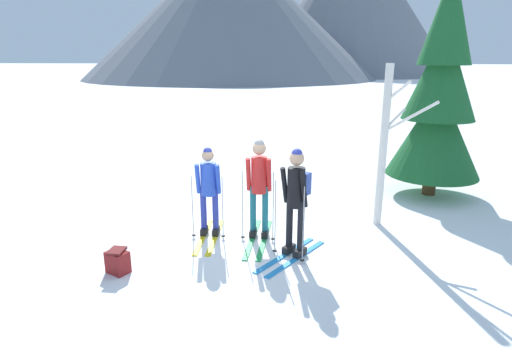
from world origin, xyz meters
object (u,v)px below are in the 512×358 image
object	(u,v)px
skier_in_red	(259,183)
backpack_on_snow_front	(118,261)
pine_tree_near	(440,96)
skier_in_black	(296,196)
skier_in_blue	(209,187)
birch_tree_slender	(385,145)

from	to	relation	value
skier_in_red	backpack_on_snow_front	bearing A→B (deg)	-140.80
pine_tree_near	skier_in_black	bearing A→B (deg)	-129.60
skier_in_blue	skier_in_black	distance (m)	1.71
birch_tree_slender	skier_in_red	bearing A→B (deg)	-157.77
skier_in_blue	skier_in_red	size ratio (longest dim) A/B	0.91
skier_in_blue	birch_tree_slender	world-z (taller)	birch_tree_slender
skier_in_blue	pine_tree_near	xyz separation A→B (m)	(4.63, 3.04, 1.39)
skier_in_black	backpack_on_snow_front	distance (m)	2.93
birch_tree_slender	pine_tree_near	bearing A→B (deg)	55.14
skier_in_black	birch_tree_slender	bearing A→B (deg)	44.91
skier_in_blue	skier_in_black	bearing A→B (deg)	-21.89
pine_tree_near	birch_tree_slender	size ratio (longest dim) A/B	1.65
skier_in_red	pine_tree_near	size ratio (longest dim) A/B	0.36
skier_in_red	skier_in_black	bearing A→B (deg)	-43.91
skier_in_black	skier_in_red	bearing A→B (deg)	136.09
skier_in_red	birch_tree_slender	size ratio (longest dim) A/B	0.59
skier_in_black	pine_tree_near	distance (m)	4.94
skier_in_blue	backpack_on_snow_front	bearing A→B (deg)	-123.62
skier_in_red	birch_tree_slender	distance (m)	2.49
pine_tree_near	backpack_on_snow_front	distance (m)	7.63
pine_tree_near	birch_tree_slender	xyz separation A→B (m)	(-1.47, -2.11, -0.72)
skier_in_red	backpack_on_snow_front	distance (m)	2.67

